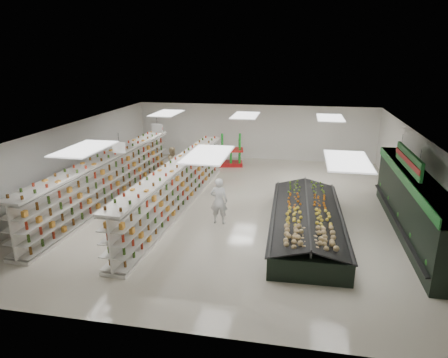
% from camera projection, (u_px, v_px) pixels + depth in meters
% --- Properties ---
extents(floor, '(16.00, 16.00, 0.00)m').
position_uv_depth(floor, '(231.00, 206.00, 16.55)').
color(floor, beige).
rests_on(floor, ground).
extents(ceiling, '(14.00, 16.00, 0.02)m').
position_uv_depth(ceiling, '(231.00, 129.00, 15.59)').
color(ceiling, white).
rests_on(ceiling, wall_back).
extents(wall_back, '(14.00, 0.02, 3.20)m').
position_uv_depth(wall_back, '(254.00, 132.00, 23.57)').
color(wall_back, white).
rests_on(wall_back, floor).
extents(wall_front, '(14.00, 0.02, 3.20)m').
position_uv_depth(wall_front, '(167.00, 269.00, 8.58)').
color(wall_front, white).
rests_on(wall_front, floor).
extents(wall_left, '(0.02, 16.00, 3.20)m').
position_uv_depth(wall_left, '(73.00, 160.00, 17.33)').
color(wall_left, white).
rests_on(wall_left, floor).
extents(wall_right, '(0.02, 16.00, 3.20)m').
position_uv_depth(wall_right, '(416.00, 178.00, 14.81)').
color(wall_right, white).
rests_on(wall_right, floor).
extents(produce_wall_case, '(0.93, 8.00, 2.20)m').
position_uv_depth(produce_wall_case, '(412.00, 200.00, 13.60)').
color(produce_wall_case, black).
rests_on(produce_wall_case, floor).
extents(aisle_sign_near, '(0.52, 0.06, 0.75)m').
position_uv_depth(aisle_sign_near, '(119.00, 148.00, 14.54)').
color(aisle_sign_near, white).
rests_on(aisle_sign_near, ceiling).
extents(aisle_sign_far, '(0.52, 0.06, 0.75)m').
position_uv_depth(aisle_sign_far, '(157.00, 128.00, 18.28)').
color(aisle_sign_far, white).
rests_on(aisle_sign_far, ceiling).
extents(hortifruti_banner, '(0.12, 3.20, 0.95)m').
position_uv_depth(hortifruti_banner, '(409.00, 160.00, 13.22)').
color(hortifruti_banner, '#1D6F2A').
rests_on(hortifruti_banner, ceiling).
extents(gondola_left, '(1.35, 11.39, 1.97)m').
position_uv_depth(gondola_left, '(109.00, 180.00, 16.90)').
color(gondola_left, white).
rests_on(gondola_left, floor).
extents(gondola_center, '(1.29, 10.94, 1.89)m').
position_uv_depth(gondola_center, '(177.00, 188.00, 16.01)').
color(gondola_center, white).
rests_on(gondola_center, floor).
extents(produce_island, '(2.62, 6.88, 1.02)m').
position_uv_depth(produce_island, '(307.00, 220.00, 13.95)').
color(produce_island, black).
rests_on(produce_island, floor).
extents(soda_endcap, '(1.49, 1.14, 1.72)m').
position_uv_depth(soda_endcap, '(231.00, 151.00, 22.24)').
color(soda_endcap, '#B01416').
rests_on(soda_endcap, floor).
extents(shopper_main, '(0.65, 0.44, 1.75)m').
position_uv_depth(shopper_main, '(219.00, 201.00, 14.59)').
color(shopper_main, white).
rests_on(shopper_main, floor).
extents(shopper_background, '(0.65, 0.86, 1.57)m').
position_uv_depth(shopper_background, '(173.00, 162.00, 20.12)').
color(shopper_background, tan).
rests_on(shopper_background, floor).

